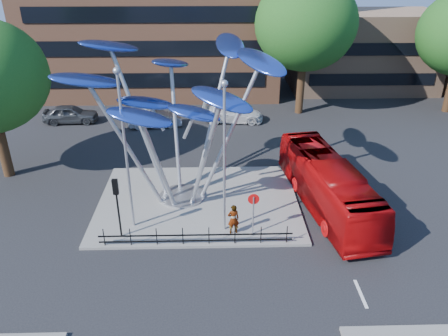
{
  "coord_description": "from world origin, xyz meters",
  "views": [
    {
      "loc": [
        -0.04,
        -16.74,
        13.92
      ],
      "look_at": [
        0.51,
        4.0,
        3.38
      ],
      "focal_mm": 35.0,
      "sensor_mm": 36.0,
      "label": 1
    }
  ],
  "objects_px": {
    "leaf_sculpture": "(176,90)",
    "traffic_light_island": "(116,196)",
    "no_entry_sign_island": "(253,207)",
    "red_bus": "(327,184)",
    "pedestrian": "(233,219)",
    "parked_car_mid": "(155,118)",
    "street_lamp_left": "(124,138)",
    "tree_right": "(306,24)",
    "parked_car_right": "(233,113)",
    "parked_car_left": "(70,114)",
    "street_lamp_right": "(224,146)"
  },
  "relations": [
    {
      "from": "leaf_sculpture",
      "to": "traffic_light_island",
      "type": "height_order",
      "value": "leaf_sculpture"
    },
    {
      "from": "no_entry_sign_island",
      "to": "red_bus",
      "type": "xyz_separation_m",
      "value": [
        4.6,
        2.9,
        -0.31
      ]
    },
    {
      "from": "pedestrian",
      "to": "leaf_sculpture",
      "type": "bearing_deg",
      "value": -62.41
    },
    {
      "from": "leaf_sculpture",
      "to": "parked_car_mid",
      "type": "distance_m",
      "value": 13.87
    },
    {
      "from": "street_lamp_left",
      "to": "no_entry_sign_island",
      "type": "height_order",
      "value": "street_lamp_left"
    },
    {
      "from": "tree_right",
      "to": "red_bus",
      "type": "relative_size",
      "value": 1.12
    },
    {
      "from": "tree_right",
      "to": "parked_car_right",
      "type": "xyz_separation_m",
      "value": [
        -6.3,
        -2.16,
        -7.26
      ]
    },
    {
      "from": "street_lamp_left",
      "to": "pedestrian",
      "type": "bearing_deg",
      "value": -8.88
    },
    {
      "from": "parked_car_left",
      "to": "parked_car_mid",
      "type": "relative_size",
      "value": 1.03
    },
    {
      "from": "street_lamp_right",
      "to": "parked_car_left",
      "type": "bearing_deg",
      "value": 127.69
    },
    {
      "from": "parked_car_right",
      "to": "red_bus",
      "type": "bearing_deg",
      "value": -157.6
    },
    {
      "from": "tree_right",
      "to": "street_lamp_right",
      "type": "distance_m",
      "value": 20.64
    },
    {
      "from": "no_entry_sign_island",
      "to": "tree_right",
      "type": "bearing_deg",
      "value": 72.88
    },
    {
      "from": "parked_car_left",
      "to": "parked_car_right",
      "type": "relative_size",
      "value": 0.87
    },
    {
      "from": "parked_car_left",
      "to": "red_bus",
      "type": "bearing_deg",
      "value": -129.7
    },
    {
      "from": "tree_right",
      "to": "parked_car_mid",
      "type": "distance_m",
      "value": 15.29
    },
    {
      "from": "no_entry_sign_island",
      "to": "parked_car_left",
      "type": "bearing_deg",
      "value": 129.94
    },
    {
      "from": "tree_right",
      "to": "parked_car_left",
      "type": "relative_size",
      "value": 2.6
    },
    {
      "from": "traffic_light_island",
      "to": "parked_car_right",
      "type": "relative_size",
      "value": 0.64
    },
    {
      "from": "red_bus",
      "to": "pedestrian",
      "type": "xyz_separation_m",
      "value": [
        -5.63,
        -2.77,
        -0.49
      ]
    },
    {
      "from": "tree_right",
      "to": "leaf_sculpture",
      "type": "relative_size",
      "value": 0.95
    },
    {
      "from": "tree_right",
      "to": "pedestrian",
      "type": "relative_size",
      "value": 7.0
    },
    {
      "from": "leaf_sculpture",
      "to": "traffic_light_island",
      "type": "relative_size",
      "value": 3.71
    },
    {
      "from": "leaf_sculpture",
      "to": "no_entry_sign_island",
      "type": "bearing_deg",
      "value": -45.67
    },
    {
      "from": "pedestrian",
      "to": "parked_car_mid",
      "type": "height_order",
      "value": "pedestrian"
    },
    {
      "from": "street_lamp_left",
      "to": "parked_car_left",
      "type": "xyz_separation_m",
      "value": [
        -8.09,
        16.44,
        -4.56
      ]
    },
    {
      "from": "red_bus",
      "to": "pedestrian",
      "type": "height_order",
      "value": "red_bus"
    },
    {
      "from": "parked_car_right",
      "to": "tree_right",
      "type": "bearing_deg",
      "value": -67.45
    },
    {
      "from": "leaf_sculpture",
      "to": "parked_car_right",
      "type": "bearing_deg",
      "value": 74.03
    },
    {
      "from": "street_lamp_left",
      "to": "parked_car_left",
      "type": "relative_size",
      "value": 1.89
    },
    {
      "from": "street_lamp_right",
      "to": "red_bus",
      "type": "relative_size",
      "value": 0.77
    },
    {
      "from": "pedestrian",
      "to": "parked_car_left",
      "type": "relative_size",
      "value": 0.37
    },
    {
      "from": "street_lamp_right",
      "to": "traffic_light_island",
      "type": "height_order",
      "value": "street_lamp_right"
    },
    {
      "from": "street_lamp_right",
      "to": "pedestrian",
      "type": "relative_size",
      "value": 4.8
    },
    {
      "from": "street_lamp_right",
      "to": "traffic_light_island",
      "type": "distance_m",
      "value": 6.05
    },
    {
      "from": "no_entry_sign_island",
      "to": "pedestrian",
      "type": "xyz_separation_m",
      "value": [
        -1.03,
        0.13,
        -0.8
      ]
    },
    {
      "from": "leaf_sculpture",
      "to": "no_entry_sign_island",
      "type": "relative_size",
      "value": 5.19
    },
    {
      "from": "street_lamp_left",
      "to": "street_lamp_right",
      "type": "height_order",
      "value": "street_lamp_left"
    },
    {
      "from": "leaf_sculpture",
      "to": "red_bus",
      "type": "xyz_separation_m",
      "value": [
        8.67,
        -1.27,
        -5.37
      ]
    },
    {
      "from": "tree_right",
      "to": "traffic_light_island",
      "type": "height_order",
      "value": "tree_right"
    },
    {
      "from": "tree_right",
      "to": "leaf_sculpture",
      "type": "bearing_deg",
      "value": -123.31
    },
    {
      "from": "street_lamp_right",
      "to": "no_entry_sign_island",
      "type": "xyz_separation_m",
      "value": [
        1.5,
        -0.48,
        -3.28
      ]
    },
    {
      "from": "traffic_light_island",
      "to": "pedestrian",
      "type": "bearing_deg",
      "value": 1.4
    },
    {
      "from": "no_entry_sign_island",
      "to": "parked_car_right",
      "type": "height_order",
      "value": "no_entry_sign_island"
    },
    {
      "from": "leaf_sculpture",
      "to": "red_bus",
      "type": "height_order",
      "value": "leaf_sculpture"
    },
    {
      "from": "leaf_sculpture",
      "to": "parked_car_right",
      "type": "distance_m",
      "value": 14.98
    },
    {
      "from": "red_bus",
      "to": "parked_car_left",
      "type": "bearing_deg",
      "value": 133.83
    },
    {
      "from": "parked_car_left",
      "to": "parked_car_right",
      "type": "height_order",
      "value": "parked_car_left"
    },
    {
      "from": "tree_right",
      "to": "leaf_sculpture",
      "type": "xyz_separation_m",
      "value": [
        -10.07,
        -15.32,
        -1.16
      ]
    },
    {
      "from": "parked_car_mid",
      "to": "parked_car_left",
      "type": "bearing_deg",
      "value": 73.12
    }
  ]
}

